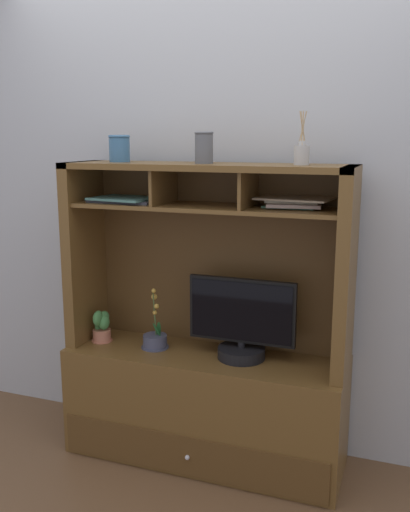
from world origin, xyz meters
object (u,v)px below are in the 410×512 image
object	(u,v)px
tv_monitor	(241,326)
magazine_stack_left	(124,200)
media_console	(206,374)
magazine_stack_centre	(294,202)
potted_orchid	(155,339)
potted_fern	(101,326)
accent_vase	(204,148)
ceramic_vase	(119,148)
diffuser_bottle	(302,154)

from	to	relation	value
tv_monitor	magazine_stack_left	bearing A→B (deg)	-178.01
tv_monitor	media_console	bearing A→B (deg)	176.62
media_console	magazine_stack_centre	xyz separation A→B (m)	(0.43, 0.05, 0.91)
potted_orchid	potted_fern	distance (m)	0.32
potted_orchid	accent_vase	bearing A→B (deg)	0.81
ceramic_vase	potted_fern	bearing A→B (deg)	-161.98
potted_orchid	magazine_stack_left	distance (m)	0.75
media_console	magazine_stack_left	size ratio (longest dim) A/B	4.38
magazine_stack_left	diffuser_bottle	xyz separation A→B (m)	(0.90, 0.02, 0.24)
ceramic_vase	potted_orchid	bearing A→B (deg)	-8.31
diffuser_bottle	ceramic_vase	distance (m)	0.94
tv_monitor	potted_fern	world-z (taller)	tv_monitor
potted_orchid	ceramic_vase	distance (m)	1.01
tv_monitor	magazine_stack_centre	xyz separation A→B (m)	(0.23, 0.06, 0.62)
magazine_stack_centre	accent_vase	xyz separation A→B (m)	(-0.43, -0.07, 0.25)
magazine_stack_centre	accent_vase	size ratio (longest dim) A/B	2.42
media_console	ceramic_vase	xyz separation A→B (m)	(-0.47, 0.00, 1.15)
tv_monitor	potted_fern	size ratio (longest dim) A/B	3.03
magazine_stack_centre	tv_monitor	bearing A→B (deg)	-165.89
media_console	diffuser_bottle	distance (m)	1.23
magazine_stack_left	ceramic_vase	size ratio (longest dim) A/B	2.61
media_console	potted_orchid	xyz separation A→B (m)	(-0.27, -0.03, 0.16)
potted_fern	ceramic_vase	xyz separation A→B (m)	(0.12, 0.04, 0.95)
potted_fern	diffuser_bottle	distance (m)	1.41
tv_monitor	ceramic_vase	bearing A→B (deg)	178.77
potted_fern	magazine_stack_centre	size ratio (longest dim) A/B	0.49
magazine_stack_left	magazine_stack_centre	xyz separation A→B (m)	(0.86, 0.08, 0.01)
potted_orchid	accent_vase	xyz separation A→B (m)	(0.27, 0.00, 1.00)
tv_monitor	ceramic_vase	distance (m)	1.09
magazine_stack_left	accent_vase	bearing A→B (deg)	1.56
potted_fern	ceramic_vase	world-z (taller)	ceramic_vase
potted_orchid	magazine_stack_centre	world-z (taller)	magazine_stack_centre
media_console	ceramic_vase	size ratio (longest dim) A/B	11.40
media_console	tv_monitor	bearing A→B (deg)	-3.38
potted_orchid	magazine_stack_left	size ratio (longest dim) A/B	0.92
magazine_stack_left	potted_fern	bearing A→B (deg)	-178.74
accent_vase	magazine_stack_centre	bearing A→B (deg)	9.09
tv_monitor	diffuser_bottle	world-z (taller)	diffuser_bottle
potted_orchid	media_console	bearing A→B (deg)	5.31
potted_orchid	magazine_stack_left	bearing A→B (deg)	-177.14
potted_orchid	diffuser_bottle	xyz separation A→B (m)	(0.74, 0.01, 0.97)
accent_vase	magazine_stack_left	bearing A→B (deg)	-178.44
potted_orchid	ceramic_vase	world-z (taller)	ceramic_vase
accent_vase	potted_fern	bearing A→B (deg)	-178.52
potted_orchid	potted_fern	xyz separation A→B (m)	(-0.31, -0.01, 0.04)
magazine_stack_left	accent_vase	distance (m)	0.50
diffuser_bottle	ceramic_vase	size ratio (longest dim) A/B	1.76
tv_monitor	diffuser_bottle	bearing A→B (deg)	-1.21
tv_monitor	magazine_stack_centre	world-z (taller)	magazine_stack_centre
potted_fern	magazine_stack_centre	world-z (taller)	magazine_stack_centre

